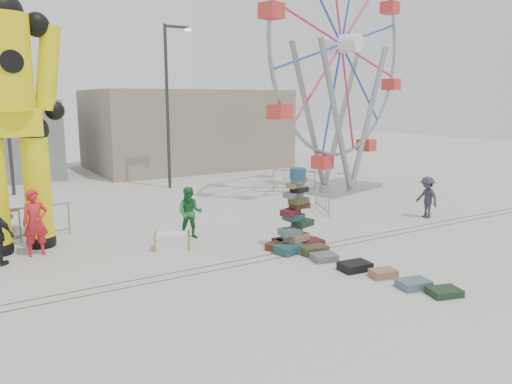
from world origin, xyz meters
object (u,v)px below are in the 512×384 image
lamp_post_right (169,98)px  lamp_post_left (8,98)px  barricade_wheel_back (294,181)px  pedestrian_red (35,223)px  pedestrian_green (190,213)px  ferris_wheel (341,64)px  pedestrian_grey (427,197)px  suitcase_tower (296,227)px  barricade_wheel_front (322,198)px  barricade_dummy_c (37,222)px  steamer_trunk (172,241)px  crash_test_dummy (8,103)px

lamp_post_right → lamp_post_left: (-7.00, 2.00, 0.00)m
lamp_post_left → barricade_wheel_back: size_ratio=4.00×
pedestrian_red → pedestrian_green: 4.55m
ferris_wheel → pedestrian_grey: (-1.12, -6.45, -5.32)m
suitcase_tower → barricade_wheel_front: 5.25m
ferris_wheel → barricade_dummy_c: (-14.18, -1.91, -5.55)m
barricade_dummy_c → barricade_wheel_front: 10.45m
lamp_post_left → barricade_wheel_front: lamp_post_left is taller
pedestrian_red → pedestrian_grey: pedestrian_red is taller
lamp_post_left → lamp_post_right: bearing=-15.9°
lamp_post_left → ferris_wheel: ferris_wheel is taller
barricade_wheel_back → pedestrian_red: bearing=-118.0°
barricade_wheel_front → pedestrian_green: size_ratio=1.19×
barricade_wheel_back → pedestrian_grey: 7.09m
barricade_dummy_c → pedestrian_grey: size_ratio=1.28×
barricade_dummy_c → lamp_post_right: bearing=40.1°
steamer_trunk → pedestrian_green: size_ratio=0.61×
lamp_post_right → crash_test_dummy: size_ratio=0.97×
pedestrian_red → pedestrian_grey: bearing=-12.8°
suitcase_tower → barricade_dummy_c: bearing=131.8°
steamer_trunk → lamp_post_right: bearing=92.6°
barricade_dummy_c → pedestrian_green: pedestrian_green is taller
pedestrian_green → lamp_post_left: bearing=140.5°
barricade_wheel_back → barricade_wheel_front: bearing=-68.4°
barricade_wheel_front → pedestrian_red: (-10.58, -0.15, 0.41)m
pedestrian_red → ferris_wheel: bearing=13.2°
ferris_wheel → steamer_trunk: ferris_wheel is taller
crash_test_dummy → barricade_dummy_c: bearing=51.7°
barricade_wheel_back → steamer_trunk: bearing=-103.7°
ferris_wheel → barricade_wheel_back: (-2.28, 0.54, -5.55)m
crash_test_dummy → barricade_wheel_back: bearing=7.0°
crash_test_dummy → pedestrian_red: crash_test_dummy is taller
steamer_trunk → barricade_wheel_front: barricade_wheel_front is taller
steamer_trunk → suitcase_tower: bearing=-6.9°
lamp_post_right → pedestrian_green: lamp_post_right is taller
lamp_post_left → suitcase_tower: 15.69m
ferris_wheel → barricade_wheel_back: ferris_wheel is taller
crash_test_dummy → steamer_trunk: size_ratio=8.05×
crash_test_dummy → pedestrian_grey: 14.55m
ferris_wheel → barricade_wheel_front: bearing=-152.9°
ferris_wheel → barricade_dummy_c: 15.35m
suitcase_tower → barricade_dummy_c: (-6.44, 5.24, -0.14)m
suitcase_tower → pedestrian_red: 7.52m
barricade_wheel_front → pedestrian_green: 6.14m
pedestrian_green → steamer_trunk: bearing=-108.6°
barricade_dummy_c → pedestrian_red: pedestrian_red is taller
pedestrian_red → pedestrian_grey: 13.60m
lamp_post_left → pedestrian_green: bearing=-70.6°
crash_test_dummy → barricade_dummy_c: 3.99m
lamp_post_right → barricade_wheel_back: lamp_post_right is taller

